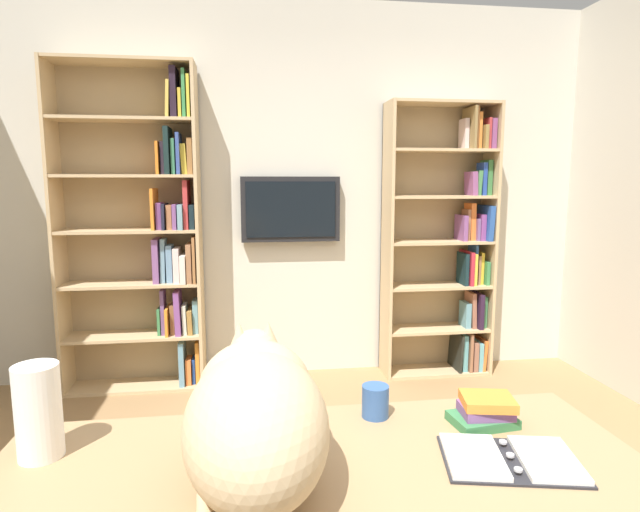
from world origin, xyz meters
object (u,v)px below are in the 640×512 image
object	(u,v)px
wall_mounted_tv	(291,209)
open_binder	(510,459)
cat	(256,413)
paper_towel_roll	(38,411)
desk_book_stack	(485,411)
bookshelf_left	(450,246)
desk	(324,510)
coffee_mug	(375,401)
bookshelf_right	(147,231)

from	to	relation	value
wall_mounted_tv	open_binder	xyz separation A→B (m)	(-0.33, 2.59, -0.49)
cat	paper_towel_roll	bearing A→B (deg)	-18.21
desk_book_stack	open_binder	bearing A→B (deg)	82.12
bookshelf_left	wall_mounted_tv	world-z (taller)	bookshelf_left
desk	coffee_mug	bearing A→B (deg)	-125.35
bookshelf_right	cat	size ratio (longest dim) A/B	3.26
wall_mounted_tv	cat	world-z (taller)	wall_mounted_tv
bookshelf_left	open_binder	distance (m)	2.65
bookshelf_right	wall_mounted_tv	bearing A→B (deg)	-175.14
coffee_mug	desk_book_stack	size ratio (longest dim) A/B	0.50
bookshelf_right	desk	xyz separation A→B (m)	(-0.85, 2.49, -0.46)
open_binder	paper_towel_roll	size ratio (longest dim) A/B	1.52
bookshelf_left	paper_towel_roll	bearing A→B (deg)	49.13
bookshelf_left	paper_towel_roll	world-z (taller)	bookshelf_left
bookshelf_left	desk_book_stack	size ratio (longest dim) A/B	10.47
open_binder	coffee_mug	distance (m)	0.40
desk	coffee_mug	world-z (taller)	coffee_mug
wall_mounted_tv	desk_book_stack	bearing A→B (deg)	98.60
wall_mounted_tv	cat	bearing A→B (deg)	83.50
open_binder	desk_book_stack	xyz separation A→B (m)	(-0.03, -0.20, 0.03)
paper_towel_roll	coffee_mug	size ratio (longest dim) A/B	2.52
cat	desk_book_stack	distance (m)	0.70
open_binder	bookshelf_left	bearing A→B (deg)	-108.47
paper_towel_roll	coffee_mug	xyz separation A→B (m)	(-0.90, -0.10, -0.07)
open_binder	desk_book_stack	size ratio (longest dim) A/B	1.94
open_binder	coffee_mug	world-z (taller)	coffee_mug
open_binder	paper_towel_roll	bearing A→B (deg)	-9.14
wall_mounted_tv	paper_towel_roll	distance (m)	2.57
open_binder	cat	bearing A→B (deg)	-0.92
bookshelf_left	open_binder	bearing A→B (deg)	71.53
wall_mounted_tv	desk_book_stack	xyz separation A→B (m)	(-0.36, 2.39, -0.45)
cat	open_binder	world-z (taller)	cat
bookshelf_right	coffee_mug	bearing A→B (deg)	115.27
cat	coffee_mug	bearing A→B (deg)	-141.55
bookshelf_left	bookshelf_right	size ratio (longest dim) A/B	0.90
paper_towel_roll	cat	bearing A→B (deg)	161.79
open_binder	coffee_mug	xyz separation A→B (m)	(0.27, -0.29, 0.04)
paper_towel_roll	desk_book_stack	xyz separation A→B (m)	(-1.20, -0.01, -0.08)
cat	desk_book_stack	bearing A→B (deg)	-163.74
bookshelf_left	desk	distance (m)	2.83
wall_mounted_tv	coffee_mug	xyz separation A→B (m)	(-0.06, 2.30, -0.45)
cat	coffee_mug	distance (m)	0.47
bookshelf_left	coffee_mug	xyz separation A→B (m)	(1.11, 2.22, -0.17)
desk	desk_book_stack	size ratio (longest dim) A/B	8.62
bookshelf_left	bookshelf_right	bearing A→B (deg)	-0.04
bookshelf_left	paper_towel_roll	xyz separation A→B (m)	(2.01, 2.32, -0.10)
wall_mounted_tv	desk	world-z (taller)	wall_mounted_tv
paper_towel_roll	desk_book_stack	size ratio (longest dim) A/B	1.27
paper_towel_roll	desk_book_stack	distance (m)	1.20
wall_mounted_tv	desk	distance (m)	2.65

